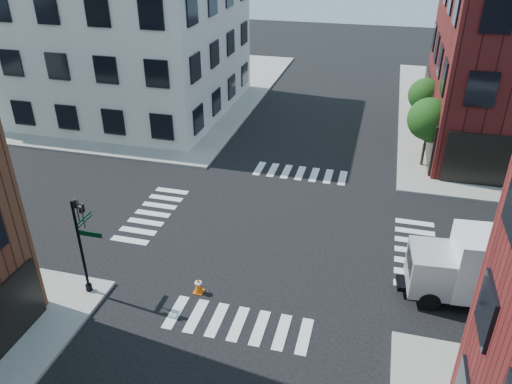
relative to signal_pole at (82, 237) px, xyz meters
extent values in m
plane|color=black|center=(6.72, 6.68, -2.86)|extent=(120.00, 120.00, 0.00)
cube|color=gray|center=(-14.28, 27.68, -2.78)|extent=(30.00, 30.00, 0.15)
cube|color=silver|center=(-12.28, 22.68, 2.64)|extent=(22.00, 16.00, 11.00)
cylinder|color=black|center=(14.22, 16.68, -1.97)|extent=(0.18, 0.18, 1.47)
cylinder|color=black|center=(14.22, 16.68, -1.24)|extent=(0.12, 0.12, 1.47)
sphere|color=#11370F|center=(14.22, 16.68, 0.44)|extent=(2.69, 2.69, 2.69)
sphere|color=#11370F|center=(14.47, 16.58, -0.10)|extent=(1.85, 1.85, 1.85)
cylinder|color=black|center=(14.22, 22.68, -2.04)|extent=(0.18, 0.18, 1.33)
cylinder|color=black|center=(14.22, 22.68, -1.38)|extent=(0.12, 0.12, 1.33)
sphere|color=#11370F|center=(14.22, 22.68, 0.14)|extent=(2.43, 2.43, 2.43)
sphere|color=#11370F|center=(14.47, 22.58, -0.35)|extent=(1.67, 1.67, 1.67)
cylinder|color=black|center=(-0.08, -0.12, -0.56)|extent=(0.12, 0.12, 4.60)
cylinder|color=black|center=(-0.08, -0.12, -2.56)|extent=(0.28, 0.28, 0.30)
cube|color=#053819|center=(0.47, -0.12, 0.29)|extent=(1.10, 0.03, 0.22)
cube|color=#053819|center=(-0.08, 0.43, 0.54)|extent=(0.03, 1.10, 0.22)
imported|color=black|center=(0.27, -0.02, 1.04)|extent=(0.22, 0.18, 1.10)
imported|color=black|center=(-0.18, 0.23, 1.04)|extent=(0.18, 0.22, 1.10)
cube|color=maroon|center=(17.35, 4.89, -0.98)|extent=(1.96, 0.20, 0.63)
cube|color=#ABABAD|center=(14.06, 3.48, -1.47)|extent=(1.95, 2.28, 1.79)
cube|color=black|center=(13.21, 3.41, -1.16)|extent=(0.23, 1.70, 0.80)
cube|color=black|center=(16.37, 3.67, -2.41)|extent=(7.19, 1.47, 0.22)
cylinder|color=black|center=(14.13, 2.55, -2.41)|extent=(0.92, 0.38, 0.89)
cylinder|color=black|center=(13.98, 4.42, -2.41)|extent=(0.92, 0.38, 0.89)
cylinder|color=black|center=(17.34, 2.81, -2.41)|extent=(0.92, 0.38, 0.89)
cylinder|color=black|center=(17.19, 4.68, -2.41)|extent=(0.92, 0.38, 0.89)
cube|color=#E4610A|center=(4.50, 1.12, -2.84)|extent=(0.44, 0.44, 0.04)
cone|color=#E4610A|center=(4.50, 1.12, -2.47)|extent=(0.41, 0.41, 0.78)
cylinder|color=white|center=(4.50, 1.12, -2.36)|extent=(0.30, 0.30, 0.09)
camera|label=1|loc=(11.23, -14.67, 11.46)|focal=35.00mm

